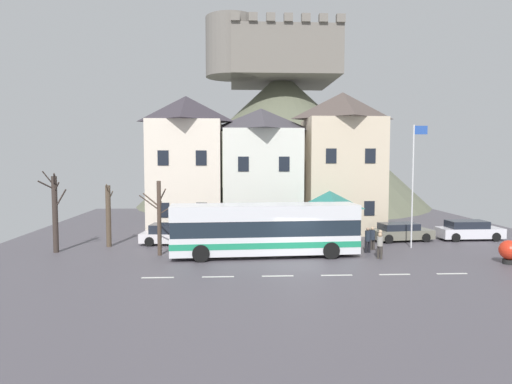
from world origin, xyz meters
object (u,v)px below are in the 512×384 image
Objects in this scene: townhouse_01 at (261,170)px; parked_car_02 at (173,234)px; townhouse_02 at (342,163)px; hilltop_castle at (281,134)px; townhouse_00 at (186,165)px; pedestrian_03 at (380,243)px; bare_tree_01 at (159,216)px; pedestrian_01 at (372,238)px; harbour_buoy at (509,251)px; bare_tree_02 at (108,215)px; parked_car_00 at (401,232)px; bus_shelter at (330,200)px; parked_car_01 at (469,230)px; public_bench at (296,231)px; bare_tree_00 at (55,212)px; pedestrian_00 at (380,241)px; flagpole at (414,178)px; pedestrian_02 at (368,239)px; transit_bus at (265,230)px.

townhouse_01 is 9.53m from parked_car_02.
hilltop_castle is (-2.47, 23.25, 3.53)m from townhouse_02.
townhouse_00 reaches higher than parked_car_02.
bare_tree_01 is (-13.16, 1.76, 1.48)m from pedestrian_03.
pedestrian_01 is (12.74, -7.99, -4.65)m from townhouse_00.
bare_tree_02 is at bearing 165.19° from harbour_buoy.
parked_car_00 is 0.97× the size of parked_car_02.
hilltop_castle reaches higher than bus_shelter.
townhouse_01 is 11.39m from pedestrian_01.
parked_car_01 is 2.77× the size of public_bench.
harbour_buoy is 27.11m from bare_tree_00.
townhouse_01 is 2.18× the size of bare_tree_01.
parked_car_02 is at bearing 168.61° from pedestrian_01.
pedestrian_03 is (1.89, -5.22, -2.09)m from bus_shelter.
harbour_buoy is 0.31× the size of bare_tree_02.
pedestrian_00 is 5.10m from flagpole.
parked_car_02 is at bearing 163.02° from pedestrian_00.
parked_car_01 is 9.43m from pedestrian_00.
bare_tree_01 is (-12.98, -0.07, 1.56)m from pedestrian_02.
bus_shelter is 11.32m from harbour_buoy.
townhouse_02 is 2.46× the size of bare_tree_01.
bus_shelter is 2.42× the size of pedestrian_00.
pedestrian_00 reaches higher than parked_car_02.
transit_bus reaches higher than parked_car_01.
hilltop_castle is 27.93× the size of harbour_buoy.
townhouse_01 is 16.29m from parked_car_01.
flagpole is at bearing -153.18° from parked_car_01.
parked_car_00 is 5.16m from parked_car_01.
bare_tree_02 is at bearing 169.04° from pedestrian_00.
pedestrian_02 is at bearing -58.12° from public_bench.
townhouse_02 is 23.65m from hilltop_castle.
harbour_buoy is (6.40, -2.93, -0.08)m from pedestrian_00.
townhouse_00 is at bearing -113.76° from hilltop_castle.
townhouse_02 is at bearing 151.71° from parked_car_01.
townhouse_01 is 0.89× the size of townhouse_02.
bare_tree_00 is at bearing -149.43° from townhouse_01.
flagpole is (9.98, 2.10, 3.05)m from transit_bus.
townhouse_00 reaches higher than transit_bus.
pedestrian_00 is at bearing 155.43° from harbour_buoy.
public_bench is at bearing 116.52° from pedestrian_03.
townhouse_00 is 17.33m from flagpole.
harbour_buoy is at bearing -73.40° from parked_car_00.
bus_shelter is 0.86× the size of bare_tree_02.
parked_car_00 is 4.81m from flagpole.
public_bench is at bearing 32.93° from bare_tree_01.
bare_tree_00 reaches higher than pedestrian_02.
bare_tree_00 is at bearing 171.59° from pedestrian_03.
townhouse_00 is at bearing 152.36° from bus_shelter.
bare_tree_02 is at bearing -166.83° from public_bench.
pedestrian_02 is at bearing -9.71° from parked_car_02.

